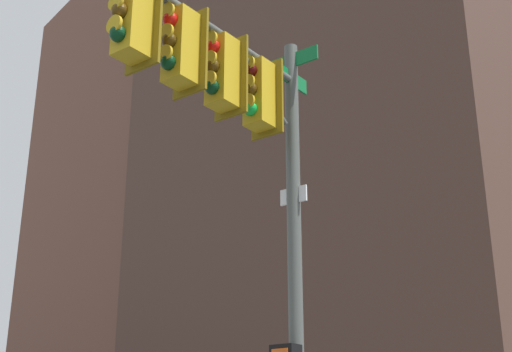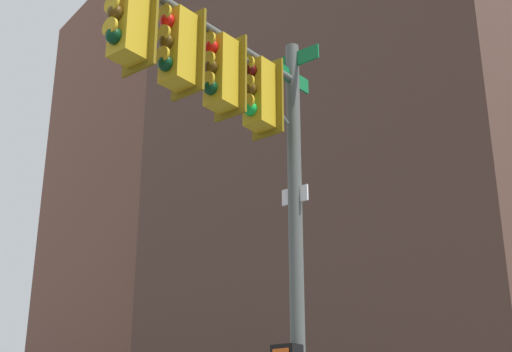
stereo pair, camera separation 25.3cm
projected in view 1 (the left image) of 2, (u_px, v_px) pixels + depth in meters
The scene contains 2 objects.
signal_pole_assembly at pixel (234, 134), 9.58m from camera, with size 4.07×1.50×7.37m.
building_brick_midblock at pixel (222, 223), 53.08m from camera, with size 23.08×18.45×33.30m, color brown.
Camera 1 is at (6.46, 7.09, 1.57)m, focal length 50.72 mm.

